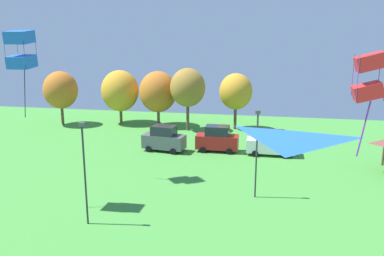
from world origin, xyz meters
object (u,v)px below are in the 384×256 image
object	(u,v)px
treeline_tree_0	(61,90)
treeline_tree_1	(120,91)
light_post_0	(84,168)
parked_car_third_from_left	(271,143)
treeline_tree_3	(188,88)
kite_flying_4	(283,192)
kite_flying_2	(369,77)
parked_car_leftmost	(164,139)
treeline_tree_2	(158,92)
kite_flying_1	(21,50)
treeline_tree_4	(236,92)
parked_car_second_from_left	(217,139)
light_post_1	(257,149)

from	to	relation	value
treeline_tree_0	treeline_tree_1	xyz separation A→B (m)	(7.26, 2.22, -0.22)
treeline_tree_1	light_post_0	bearing A→B (deg)	-73.63
parked_car_third_from_left	treeline_tree_3	distance (m)	13.96
kite_flying_4	treeline_tree_0	distance (m)	45.44
kite_flying_2	treeline_tree_0	world-z (taller)	kite_flying_2
parked_car_leftmost	treeline_tree_2	world-z (taller)	treeline_tree_2
kite_flying_1	treeline_tree_4	xyz separation A→B (m)	(11.83, 25.82, -6.08)
kite_flying_2	treeline_tree_2	bearing A→B (deg)	114.49
parked_car_leftmost	treeline_tree_0	bearing A→B (deg)	158.22
kite_flying_1	treeline_tree_1	world-z (taller)	kite_flying_1
treeline_tree_0	treeline_tree_4	xyz separation A→B (m)	(22.48, 1.86, 0.15)
parked_car_leftmost	treeline_tree_0	size ratio (longest dim) A/B	0.64
kite_flying_4	light_post_0	size ratio (longest dim) A/B	0.51
parked_car_second_from_left	treeline_tree_2	size ratio (longest dim) A/B	0.60
parked_car_second_from_left	treeline_tree_1	xyz separation A→B (m)	(-14.28, 10.55, 3.08)
treeline_tree_0	treeline_tree_1	size ratio (longest dim) A/B	0.99
parked_car_leftmost	light_post_1	world-z (taller)	light_post_1
parked_car_leftmost	parked_car_second_from_left	distance (m)	5.44
parked_car_third_from_left	treeline_tree_2	xyz separation A→B (m)	(-14.35, 10.40, 3.23)
light_post_0	treeline_tree_4	size ratio (longest dim) A/B	0.95
treeline_tree_4	treeline_tree_2	bearing A→B (deg)	-179.43
kite_flying_2	parked_car_second_from_left	xyz separation A→B (m)	(-7.87, 26.90, -9.33)
treeline_tree_3	treeline_tree_0	bearing A→B (deg)	-179.76
kite_flying_1	kite_flying_2	xyz separation A→B (m)	(18.76, -11.28, -0.19)
kite_flying_1	kite_flying_2	bearing A→B (deg)	-31.01
parked_car_leftmost	parked_car_third_from_left	world-z (taller)	parked_car_leftmost
kite_flying_2	treeline_tree_3	xyz separation A→B (m)	(-12.63, 35.31, -5.31)
kite_flying_1	parked_car_third_from_left	bearing A→B (deg)	43.31
light_post_0	treeline_tree_4	xyz separation A→B (m)	(6.96, 27.77, 1.03)
light_post_0	treeline_tree_1	distance (m)	29.32
parked_car_third_from_left	light_post_1	xyz separation A→B (m)	(-1.08, -10.94, 2.45)
light_post_1	kite_flying_1	bearing A→B (deg)	-163.88
kite_flying_4	treeline_tree_1	xyz separation A→B (m)	(-19.82, 38.62, -2.91)
kite_flying_1	parked_car_third_from_left	world-z (taller)	kite_flying_1
parked_car_second_from_left	treeline_tree_4	size ratio (longest dim) A/B	0.61
parked_car_leftmost	light_post_0	world-z (taller)	light_post_0
treeline_tree_1	treeline_tree_4	size ratio (longest dim) A/B	1.01
kite_flying_2	treeline_tree_2	world-z (taller)	kite_flying_2
parked_car_third_from_left	treeline_tree_4	xyz separation A→B (m)	(-4.42, 10.49, 3.51)
light_post_1	kite_flying_4	bearing A→B (deg)	-85.75
treeline_tree_3	treeline_tree_4	bearing A→B (deg)	17.44
treeline_tree_0	treeline_tree_4	distance (m)	22.56
light_post_1	treeline_tree_2	size ratio (longest dim) A/B	0.92
kite_flying_4	treeline_tree_4	xyz separation A→B (m)	(-4.60, 38.26, -2.54)
kite_flying_4	parked_car_second_from_left	size ratio (longest dim) A/B	0.79
treeline_tree_4	kite_flying_2	bearing A→B (deg)	-79.41
parked_car_leftmost	treeline_tree_1	xyz separation A→B (m)	(-8.92, 11.46, 3.08)
kite_flying_4	treeline_tree_1	size ratio (longest dim) A/B	0.48
treeline_tree_1	treeline_tree_2	bearing A→B (deg)	-4.96
parked_car_leftmost	treeline_tree_2	bearing A→B (deg)	116.16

